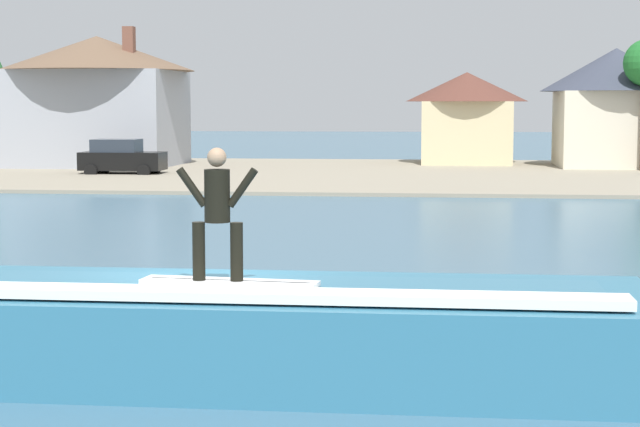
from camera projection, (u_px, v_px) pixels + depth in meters
ground_plane at (192, 364)px, 15.32m from camera, size 260.00×260.00×0.00m
wave_crest at (274, 331)px, 14.47m from camera, size 9.82×3.18×1.35m
surfboard at (230, 282)px, 13.81m from camera, size 2.28×0.66×0.06m
surfer at (217, 207)px, 13.68m from camera, size 1.04×0.32×1.66m
shoreline_bank at (376, 174)px, 56.04m from camera, size 120.00×26.33×0.15m
car_near_shore at (121, 157)px, 55.00m from camera, size 4.11×2.21×1.86m
house_with_chimney at (98, 94)px, 62.09m from camera, size 10.98×10.98×7.83m
house_gabled_white at (615, 101)px, 60.92m from camera, size 8.29×8.29×6.68m
house_small_cottage at (467, 113)px, 64.29m from camera, size 7.12×7.12×5.45m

